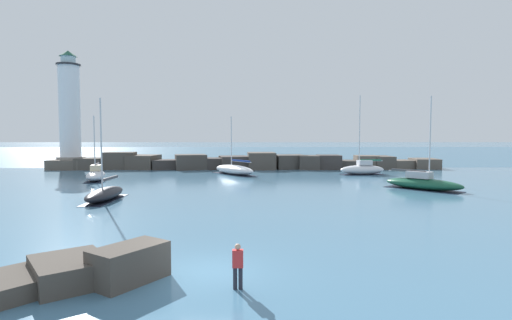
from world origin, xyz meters
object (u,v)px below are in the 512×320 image
(lighthouse, at_px, (70,116))
(sailboat_moored_0, at_px, (96,175))
(sailboat_moored_3, at_px, (423,183))
(person_on_rocks, at_px, (238,264))
(sailboat_moored_2, at_px, (234,170))
(sailboat_moored_1, at_px, (362,169))
(sailboat_moored_4, at_px, (105,194))

(lighthouse, relative_size, sailboat_moored_0, 2.48)
(sailboat_moored_0, bearing_deg, sailboat_moored_3, -13.32)
(lighthouse, height_order, person_on_rocks, lighthouse)
(lighthouse, bearing_deg, person_on_rocks, -61.22)
(sailboat_moored_0, height_order, sailboat_moored_2, sailboat_moored_2)
(sailboat_moored_3, bearing_deg, lighthouse, 150.15)
(sailboat_moored_3, relative_size, person_on_rocks, 5.73)
(sailboat_moored_0, xyz_separation_m, sailboat_moored_2, (15.41, 7.17, -0.04))
(sailboat_moored_1, bearing_deg, person_on_rocks, -111.56)
(sailboat_moored_0, relative_size, sailboat_moored_3, 0.83)
(sailboat_moored_2, xyz_separation_m, sailboat_moored_3, (18.44, -15.18, -0.00))
(sailboat_moored_1, height_order, sailboat_moored_3, sailboat_moored_1)
(lighthouse, xyz_separation_m, sailboat_moored_3, (44.28, -25.41, -7.51))
(lighthouse, distance_m, sailboat_moored_0, 21.61)
(person_on_rocks, bearing_deg, sailboat_moored_0, 117.59)
(sailboat_moored_2, height_order, person_on_rocks, sailboat_moored_2)
(sailboat_moored_1, xyz_separation_m, sailboat_moored_2, (-16.91, 0.54, -0.09))
(sailboat_moored_4, xyz_separation_m, person_on_rocks, (10.98, -18.54, 0.32))
(lighthouse, distance_m, person_on_rocks, 57.25)
(sailboat_moored_1, distance_m, sailboat_moored_3, 14.73)
(person_on_rocks, bearing_deg, lighthouse, 118.78)
(sailboat_moored_4, bearing_deg, sailboat_moored_0, 113.22)
(person_on_rocks, bearing_deg, sailboat_moored_1, 68.44)
(lighthouse, bearing_deg, sailboat_moored_2, -21.61)
(sailboat_moored_1, distance_m, person_on_rocks, 41.93)
(lighthouse, bearing_deg, sailboat_moored_1, -14.14)
(sailboat_moored_0, bearing_deg, sailboat_moored_4, -66.78)
(sailboat_moored_2, distance_m, person_on_rocks, 39.57)
(sailboat_moored_2, height_order, sailboat_moored_3, sailboat_moored_3)
(lighthouse, height_order, sailboat_moored_1, lighthouse)
(sailboat_moored_2, distance_m, sailboat_moored_4, 23.03)
(sailboat_moored_1, bearing_deg, sailboat_moored_4, -142.22)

